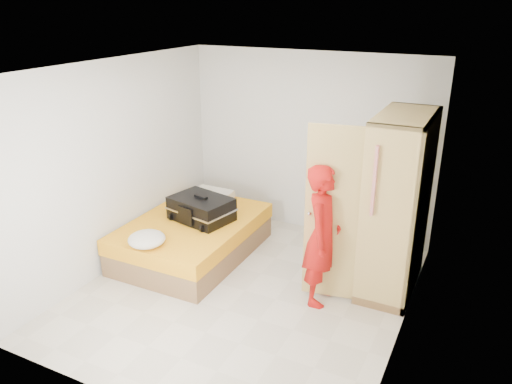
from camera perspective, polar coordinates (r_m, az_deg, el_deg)
The scene contains 7 objects.
room at distance 5.46m, azimuth -1.37°, elevation 0.38°, with size 4.00×4.02×2.60m.
bed at distance 6.77m, azimuth -7.24°, elevation -5.16°, with size 1.42×2.02×0.50m.
wardrobe at distance 5.89m, azimuth 15.25°, elevation -1.96°, with size 1.16×1.28×2.10m.
person at distance 5.54m, azimuth 7.60°, elevation -4.97°, with size 0.59×0.39×1.63m, color red.
suitcase at distance 6.62m, azimuth -6.28°, elevation -1.92°, with size 0.89×0.73×0.34m.
round_cushion at distance 6.07m, azimuth -12.39°, elevation -5.28°, with size 0.44×0.44×0.17m, color silver.
pillow at distance 7.39m, azimuth -4.90°, elevation -0.19°, with size 0.58×0.29×0.10m, color silver.
Camera 1 is at (2.38, -4.51, 3.24)m, focal length 35.00 mm.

